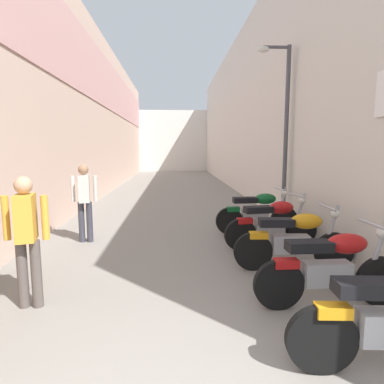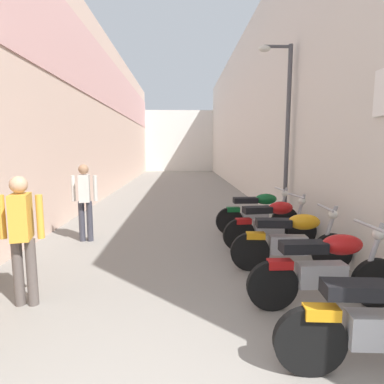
{
  "view_description": "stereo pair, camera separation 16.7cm",
  "coord_description": "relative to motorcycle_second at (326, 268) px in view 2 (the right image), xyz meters",
  "views": [
    {
      "loc": [
        -0.01,
        -0.88,
        1.88
      ],
      "look_at": [
        0.39,
        6.0,
        0.95
      ],
      "focal_mm": 30.01,
      "sensor_mm": 36.0,
      "label": 1
    },
    {
      "loc": [
        0.15,
        -0.89,
        1.88
      ],
      "look_at": [
        0.39,
        6.0,
        0.95
      ],
      "focal_mm": 30.01,
      "sensor_mm": 36.0,
      "label": 2
    }
  ],
  "objects": [
    {
      "name": "pedestrian_further_down",
      "position": [
        -3.64,
        2.93,
        0.42
      ],
      "size": [
        0.52,
        0.37,
        1.57
      ],
      "color": "#383842",
      "rests_on": "ground"
    },
    {
      "name": "street_lamp",
      "position": [
        0.69,
        3.97,
        1.99
      ],
      "size": [
        0.79,
        0.18,
        4.2
      ],
      "color": "#47474C",
      "rests_on": "ground"
    },
    {
      "name": "building_left",
      "position": [
        -4.82,
        10.3,
        2.71
      ],
      "size": [
        0.45,
        25.97,
        6.36
      ],
      "color": "beige",
      "rests_on": "ground"
    },
    {
      "name": "motorcycle_fourth",
      "position": [
        -0.0,
        2.28,
        0.0
      ],
      "size": [
        1.84,
        0.58,
        1.04
      ],
      "color": "black",
      "rests_on": "ground"
    },
    {
      "name": "motorcycle_second",
      "position": [
        0.0,
        0.0,
        0.0
      ],
      "size": [
        1.85,
        0.58,
        1.04
      ],
      "color": "black",
      "rests_on": "ground"
    },
    {
      "name": "motorcycle_third",
      "position": [
        -0.0,
        1.17,
        0.0
      ],
      "size": [
        1.85,
        0.58,
        1.04
      ],
      "color": "black",
      "rests_on": "ground"
    },
    {
      "name": "building_right",
      "position": [
        1.14,
        10.34,
        2.85
      ],
      "size": [
        0.45,
        25.97,
        6.69
      ],
      "color": "beige",
      "rests_on": "ground"
    },
    {
      "name": "ground_plane",
      "position": [
        -1.84,
        8.34,
        -0.5
      ],
      "size": [
        41.97,
        41.97,
        0.0
      ],
      "primitive_type": "plane",
      "color": "gray"
    },
    {
      "name": "pedestrian_mid_alley",
      "position": [
        -3.57,
        0.22,
        0.42
      ],
      "size": [
        0.52,
        0.38,
        1.57
      ],
      "color": "#564C47",
      "rests_on": "ground"
    },
    {
      "name": "motorcycle_fifth",
      "position": [
        -0.0,
        3.36,
        0.0
      ],
      "size": [
        1.85,
        0.58,
        1.04
      ],
      "color": "black",
      "rests_on": "ground"
    },
    {
      "name": "building_far_end",
      "position": [
        -1.84,
        24.32,
        1.99
      ],
      "size": [
        8.57,
        2.0,
        4.99
      ],
      "primitive_type": "cube",
      "color": "silver",
      "rests_on": "ground"
    }
  ]
}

